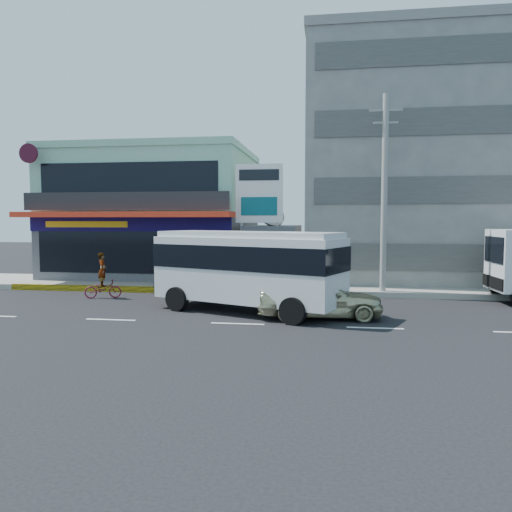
{
  "coord_description": "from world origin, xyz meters",
  "views": [
    {
      "loc": [
        3.38,
        -18.02,
        3.89
      ],
      "look_at": [
        0.01,
        4.59,
        2.2
      ],
      "focal_mm": 35.0,
      "sensor_mm": 36.0,
      "label": 1
    }
  ],
  "objects_px": {
    "utility_pole_near": "(384,194)",
    "sedan": "(320,297)",
    "satellite_dish": "(272,225)",
    "concrete_building": "(437,170)",
    "minibus": "(247,264)",
    "shop_building": "(158,218)",
    "motorcycle_rider": "(103,283)",
    "billboard": "(259,200)"
  },
  "relations": [
    {
      "from": "utility_pole_near",
      "to": "sedan",
      "type": "distance_m",
      "value": 7.91
    },
    {
      "from": "motorcycle_rider",
      "to": "minibus",
      "type": "bearing_deg",
      "value": -19.17
    },
    {
      "from": "sedan",
      "to": "motorcycle_rider",
      "type": "height_order",
      "value": "motorcycle_rider"
    },
    {
      "from": "concrete_building",
      "to": "satellite_dish",
      "type": "distance_m",
      "value": 11.3
    },
    {
      "from": "billboard",
      "to": "sedan",
      "type": "bearing_deg",
      "value": -65.56
    },
    {
      "from": "billboard",
      "to": "minibus",
      "type": "height_order",
      "value": "billboard"
    },
    {
      "from": "satellite_dish",
      "to": "billboard",
      "type": "relative_size",
      "value": 0.22
    },
    {
      "from": "billboard",
      "to": "motorcycle_rider",
      "type": "xyz_separation_m",
      "value": [
        -7.2,
        -4.2,
        -4.19
      ]
    },
    {
      "from": "billboard",
      "to": "sedan",
      "type": "relative_size",
      "value": 1.42
    },
    {
      "from": "satellite_dish",
      "to": "minibus",
      "type": "xyz_separation_m",
      "value": [
        -0.02,
        -8.67,
        -1.56
      ]
    },
    {
      "from": "billboard",
      "to": "minibus",
      "type": "distance_m",
      "value": 7.48
    },
    {
      "from": "satellite_dish",
      "to": "concrete_building",
      "type": "bearing_deg",
      "value": 21.8
    },
    {
      "from": "utility_pole_near",
      "to": "minibus",
      "type": "relative_size",
      "value": 1.19
    },
    {
      "from": "satellite_dish",
      "to": "utility_pole_near",
      "type": "distance_m",
      "value": 7.17
    },
    {
      "from": "shop_building",
      "to": "sedan",
      "type": "bearing_deg",
      "value": -48.53
    },
    {
      "from": "sedan",
      "to": "shop_building",
      "type": "bearing_deg",
      "value": 35.27
    },
    {
      "from": "concrete_building",
      "to": "satellite_dish",
      "type": "bearing_deg",
      "value": -158.2
    },
    {
      "from": "billboard",
      "to": "concrete_building",
      "type": "bearing_deg",
      "value": 28.92
    },
    {
      "from": "satellite_dish",
      "to": "motorcycle_rider",
      "type": "bearing_deg",
      "value": -142.09
    },
    {
      "from": "billboard",
      "to": "motorcycle_rider",
      "type": "bearing_deg",
      "value": -149.76
    },
    {
      "from": "concrete_building",
      "to": "utility_pole_near",
      "type": "relative_size",
      "value": 1.6
    },
    {
      "from": "concrete_building",
      "to": "satellite_dish",
      "type": "relative_size",
      "value": 10.67
    },
    {
      "from": "concrete_building",
      "to": "minibus",
      "type": "height_order",
      "value": "concrete_building"
    },
    {
      "from": "billboard",
      "to": "sedan",
      "type": "distance_m",
      "value": 9.4
    },
    {
      "from": "billboard",
      "to": "minibus",
      "type": "bearing_deg",
      "value": -85.97
    },
    {
      "from": "billboard",
      "to": "shop_building",
      "type": "bearing_deg",
      "value": 147.68
    },
    {
      "from": "shop_building",
      "to": "concrete_building",
      "type": "xyz_separation_m",
      "value": [
        18.0,
        1.05,
        3.0
      ]
    },
    {
      "from": "shop_building",
      "to": "concrete_building",
      "type": "bearing_deg",
      "value": 3.35
    },
    {
      "from": "satellite_dish",
      "to": "motorcycle_rider",
      "type": "height_order",
      "value": "satellite_dish"
    },
    {
      "from": "utility_pole_near",
      "to": "motorcycle_rider",
      "type": "distance_m",
      "value": 14.59
    },
    {
      "from": "satellite_dish",
      "to": "sedan",
      "type": "bearing_deg",
      "value": -72.47
    },
    {
      "from": "concrete_building",
      "to": "sedan",
      "type": "relative_size",
      "value": 3.3
    },
    {
      "from": "minibus",
      "to": "utility_pole_near",
      "type": "bearing_deg",
      "value": 40.11
    },
    {
      "from": "satellite_dish",
      "to": "billboard",
      "type": "height_order",
      "value": "billboard"
    },
    {
      "from": "shop_building",
      "to": "minibus",
      "type": "height_order",
      "value": "shop_building"
    },
    {
      "from": "concrete_building",
      "to": "sedan",
      "type": "height_order",
      "value": "concrete_building"
    },
    {
      "from": "sedan",
      "to": "satellite_dish",
      "type": "bearing_deg",
      "value": 11.32
    },
    {
      "from": "shop_building",
      "to": "billboard",
      "type": "height_order",
      "value": "shop_building"
    },
    {
      "from": "sedan",
      "to": "concrete_building",
      "type": "bearing_deg",
      "value": -33.61
    },
    {
      "from": "motorcycle_rider",
      "to": "utility_pole_near",
      "type": "bearing_deg",
      "value": 9.92
    },
    {
      "from": "concrete_building",
      "to": "satellite_dish",
      "type": "height_order",
      "value": "concrete_building"
    },
    {
      "from": "shop_building",
      "to": "motorcycle_rider",
      "type": "relative_size",
      "value": 5.52
    }
  ]
}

